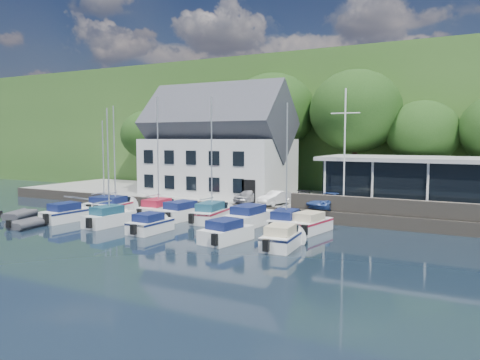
{
  "coord_description": "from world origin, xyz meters",
  "views": [
    {
      "loc": [
        16.9,
        -23.56,
        6.63
      ],
      "look_at": [
        -0.49,
        9.0,
        3.29
      ],
      "focal_mm": 35.0,
      "sensor_mm": 36.0,
      "label": 1
    }
  ],
  "objects_px": {
    "car_dgrey": "(303,199)",
    "car_white": "(276,198)",
    "boat_r1_0": "(103,166)",
    "boat_r1_3": "(182,210)",
    "boat_r1_7": "(310,222)",
    "dinghy_1": "(28,222)",
    "car_blue": "(330,200)",
    "boat_r1_1": "(115,163)",
    "boat_r2_1": "(108,164)",
    "car_silver": "(250,195)",
    "boat_r1_5": "(250,215)",
    "boat_r2_2": "(150,222)",
    "club_pavilion": "(406,182)",
    "flagpole": "(345,150)",
    "boat_r2_4": "(282,236)",
    "boat_r1_2": "(158,162)",
    "boat_r2_3": "(226,230)",
    "harbor_building": "(218,151)",
    "boat_r1_4": "(212,162)",
    "boat_r2_0": "(67,212)",
    "boat_r1_6": "(287,166)",
    "dinghy_0": "(20,213)"
  },
  "relations": [
    {
      "from": "flagpole",
      "to": "boat_r1_7",
      "type": "relative_size",
      "value": 1.73
    },
    {
      "from": "boat_r1_0",
      "to": "club_pavilion",
      "type": "bearing_deg",
      "value": 19.23
    },
    {
      "from": "boat_r1_1",
      "to": "boat_r2_4",
      "type": "bearing_deg",
      "value": -24.16
    },
    {
      "from": "boat_r1_2",
      "to": "flagpole",
      "type": "bearing_deg",
      "value": 12.09
    },
    {
      "from": "club_pavilion",
      "to": "boat_r1_5",
      "type": "height_order",
      "value": "club_pavilion"
    },
    {
      "from": "club_pavilion",
      "to": "boat_r1_3",
      "type": "relative_size",
      "value": 2.1
    },
    {
      "from": "car_blue",
      "to": "flagpole",
      "type": "height_order",
      "value": "flagpole"
    },
    {
      "from": "boat_r1_0",
      "to": "boat_r2_0",
      "type": "height_order",
      "value": "boat_r1_0"
    },
    {
      "from": "boat_r1_5",
      "to": "boat_r2_2",
      "type": "distance_m",
      "value": 7.57
    },
    {
      "from": "boat_r1_0",
      "to": "boat_r2_1",
      "type": "distance_m",
      "value": 7.69
    },
    {
      "from": "car_dgrey",
      "to": "boat_r2_0",
      "type": "xyz_separation_m",
      "value": [
        -15.93,
        -10.67,
        -0.81
      ]
    },
    {
      "from": "dinghy_1",
      "to": "boat_r2_4",
      "type": "bearing_deg",
      "value": 0.56
    },
    {
      "from": "car_blue",
      "to": "boat_r1_5",
      "type": "bearing_deg",
      "value": -115.54
    },
    {
      "from": "harbor_building",
      "to": "dinghy_1",
      "type": "height_order",
      "value": "harbor_building"
    },
    {
      "from": "boat_r1_0",
      "to": "boat_r1_3",
      "type": "distance_m",
      "value": 9.48
    },
    {
      "from": "dinghy_1",
      "to": "flagpole",
      "type": "bearing_deg",
      "value": 24.59
    },
    {
      "from": "boat_r1_1",
      "to": "boat_r2_3",
      "type": "distance_m",
      "value": 15.96
    },
    {
      "from": "boat_r1_7",
      "to": "dinghy_1",
      "type": "height_order",
      "value": "boat_r1_7"
    },
    {
      "from": "boat_r1_4",
      "to": "boat_r2_1",
      "type": "height_order",
      "value": "boat_r1_4"
    },
    {
      "from": "boat_r2_2",
      "to": "boat_r1_0",
      "type": "bearing_deg",
      "value": 151.58
    },
    {
      "from": "car_blue",
      "to": "boat_r1_1",
      "type": "relative_size",
      "value": 0.44
    },
    {
      "from": "boat_r2_0",
      "to": "boat_r2_3",
      "type": "distance_m",
      "value": 14.89
    },
    {
      "from": "car_dgrey",
      "to": "flagpole",
      "type": "height_order",
      "value": "flagpole"
    },
    {
      "from": "car_silver",
      "to": "boat_r1_5",
      "type": "relative_size",
      "value": 0.53
    },
    {
      "from": "car_dgrey",
      "to": "car_white",
      "type": "bearing_deg",
      "value": -179.88
    },
    {
      "from": "boat_r1_2",
      "to": "boat_r1_4",
      "type": "distance_m",
      "value": 5.27
    },
    {
      "from": "boat_r1_6",
      "to": "boat_r1_2",
      "type": "bearing_deg",
      "value": 172.72
    },
    {
      "from": "boat_r1_2",
      "to": "boat_r2_3",
      "type": "relative_size",
      "value": 1.75
    },
    {
      "from": "car_silver",
      "to": "boat_r2_0",
      "type": "xyz_separation_m",
      "value": [
        -11.12,
        -10.34,
        -0.87
      ]
    },
    {
      "from": "car_blue",
      "to": "boat_r1_0",
      "type": "height_order",
      "value": "boat_r1_0"
    },
    {
      "from": "car_blue",
      "to": "boat_r2_1",
      "type": "xyz_separation_m",
      "value": [
        -14.03,
        -10.07,
        2.97
      ]
    },
    {
      "from": "boat_r1_7",
      "to": "boat_r2_4",
      "type": "bearing_deg",
      "value": -78.69
    },
    {
      "from": "boat_r2_4",
      "to": "boat_r1_1",
      "type": "bearing_deg",
      "value": 158.47
    },
    {
      "from": "boat_r1_6",
      "to": "dinghy_0",
      "type": "bearing_deg",
      "value": -169.89
    },
    {
      "from": "car_silver",
      "to": "flagpole",
      "type": "distance_m",
      "value": 9.51
    },
    {
      "from": "harbor_building",
      "to": "boat_r2_3",
      "type": "relative_size",
      "value": 2.75
    },
    {
      "from": "boat_r2_1",
      "to": "car_silver",
      "type": "bearing_deg",
      "value": 60.82
    },
    {
      "from": "car_blue",
      "to": "boat_r1_7",
      "type": "bearing_deg",
      "value": -69.37
    },
    {
      "from": "boat_r1_0",
      "to": "boat_r2_2",
      "type": "bearing_deg",
      "value": -28.98
    },
    {
      "from": "flagpole",
      "to": "harbor_building",
      "type": "bearing_deg",
      "value": 162.29
    },
    {
      "from": "car_blue",
      "to": "boat_r1_3",
      "type": "bearing_deg",
      "value": -135.99
    },
    {
      "from": "boat_r1_2",
      "to": "boat_r2_3",
      "type": "bearing_deg",
      "value": -34.25
    },
    {
      "from": "boat_r1_2",
      "to": "boat_r2_2",
      "type": "relative_size",
      "value": 1.91
    },
    {
      "from": "boat_r1_2",
      "to": "boat_r2_3",
      "type": "distance_m",
      "value": 12.1
    },
    {
      "from": "boat_r2_3",
      "to": "dinghy_1",
      "type": "height_order",
      "value": "boat_r2_3"
    },
    {
      "from": "car_blue",
      "to": "boat_r1_1",
      "type": "xyz_separation_m",
      "value": [
        -17.99,
        -5.16,
        2.76
      ]
    },
    {
      "from": "boat_r1_5",
      "to": "boat_r1_3",
      "type": "bearing_deg",
      "value": -173.65
    },
    {
      "from": "boat_r2_3",
      "to": "dinghy_1",
      "type": "distance_m",
      "value": 15.64
    },
    {
      "from": "boat_r2_2",
      "to": "boat_r2_3",
      "type": "relative_size",
      "value": 0.91
    },
    {
      "from": "boat_r1_1",
      "to": "boat_r2_4",
      "type": "relative_size",
      "value": 1.79
    }
  ]
}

